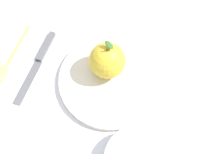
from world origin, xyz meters
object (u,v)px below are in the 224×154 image
at_px(dinner_plate, 112,79).
at_px(apple, 107,60).
at_px(knife, 39,60).
at_px(spoon, 4,68).

height_order(dinner_plate, apple, apple).
bearing_deg(knife, spoon, 130.56).
bearing_deg(spoon, apple, -66.61).
bearing_deg(dinner_plate, apple, 50.00).
relative_size(dinner_plate, spoon, 1.40).
bearing_deg(apple, knife, 105.07).
xyz_separation_m(dinner_plate, knife, (-0.03, 0.18, -0.00)).
height_order(apple, knife, apple).
relative_size(apple, spoon, 0.53).
distance_m(apple, spoon, 0.24).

